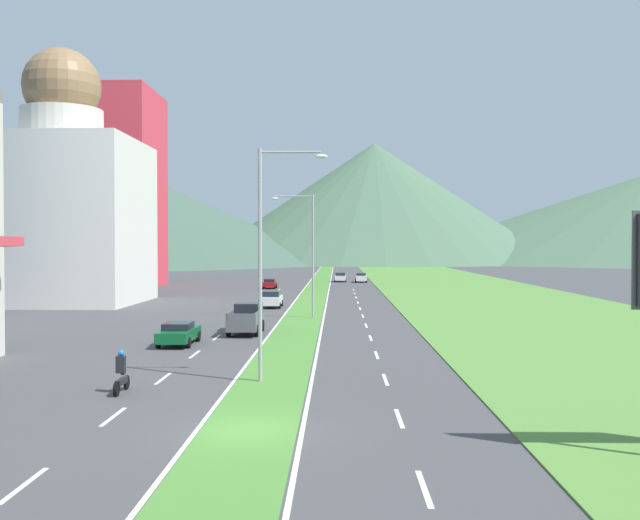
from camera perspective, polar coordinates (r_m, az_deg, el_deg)
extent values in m
plane|color=#424244|center=(24.38, -5.67, -13.41)|extent=(600.00, 600.00, 0.00)
cube|color=#477F33|center=(83.68, -0.61, -2.99)|extent=(3.20, 240.00, 0.06)
cube|color=#518438|center=(85.48, 13.35, -2.93)|extent=(24.00, 240.00, 0.06)
cube|color=silver|center=(20.67, -22.41, -16.17)|extent=(0.16, 2.80, 0.01)
cube|color=silver|center=(27.29, -16.07, -11.85)|extent=(0.16, 2.80, 0.01)
cube|color=silver|center=(34.19, -12.34, -9.17)|extent=(0.16, 2.80, 0.01)
cube|color=silver|center=(41.23, -9.91, -7.38)|extent=(0.16, 2.80, 0.01)
cube|color=silver|center=(48.36, -8.20, -6.11)|extent=(0.16, 2.80, 0.01)
cube|color=silver|center=(55.53, -6.94, -5.16)|extent=(0.16, 2.80, 0.01)
cube|color=silver|center=(62.74, -5.97, -4.42)|extent=(0.16, 2.80, 0.01)
cube|color=silver|center=(69.97, -5.20, -3.84)|extent=(0.16, 2.80, 0.01)
cube|color=silver|center=(77.21, -4.58, -3.36)|extent=(0.16, 2.80, 0.01)
cube|color=silver|center=(84.47, -4.06, -2.97)|extent=(0.16, 2.80, 0.01)
cube|color=silver|center=(91.74, -3.63, -2.64)|extent=(0.16, 2.80, 0.01)
cube|color=silver|center=(99.01, -3.26, -2.36)|extent=(0.16, 2.80, 0.01)
cube|color=silver|center=(19.18, 8.26, -17.48)|extent=(0.16, 2.80, 0.01)
cube|color=silver|center=(26.18, 6.30, -12.37)|extent=(0.16, 2.80, 0.01)
cube|color=silver|center=(33.31, 5.21, -9.43)|extent=(0.16, 2.80, 0.01)
cube|color=silver|center=(40.51, 4.51, -7.52)|extent=(0.16, 2.80, 0.01)
cube|color=silver|center=(47.74, 4.03, -6.19)|extent=(0.16, 2.80, 0.01)
cube|color=silver|center=(55.00, 3.68, -5.21)|extent=(0.16, 2.80, 0.01)
cube|color=silver|center=(62.26, 3.41, -4.46)|extent=(0.16, 2.80, 0.01)
cube|color=silver|center=(69.54, 3.20, -3.87)|extent=(0.16, 2.80, 0.01)
cube|color=silver|center=(76.83, 3.02, -3.38)|extent=(0.16, 2.80, 0.01)
cube|color=silver|center=(84.12, 2.88, -2.99)|extent=(0.16, 2.80, 0.01)
cube|color=silver|center=(91.41, 2.76, -2.65)|extent=(0.16, 2.80, 0.01)
cube|color=silver|center=(98.71, 2.66, -2.37)|extent=(0.16, 2.80, 0.01)
cube|color=silver|center=(83.76, -1.81, -3.00)|extent=(0.16, 240.00, 0.01)
cube|color=silver|center=(83.64, 0.59, -3.01)|extent=(0.16, 240.00, 0.01)
cube|color=silver|center=(80.50, -19.72, 2.86)|extent=(16.02, 16.02, 17.15)
cylinder|color=beige|center=(81.45, -19.77, 10.04)|extent=(8.43, 8.43, 3.21)
sphere|color=olive|center=(82.17, -19.79, 12.80)|extent=(8.02, 8.02, 8.02)
cube|color=#D83847|center=(110.81, -16.63, 5.39)|extent=(14.90, 14.90, 28.67)
cone|color=#3D5647|center=(264.29, -20.43, 4.50)|extent=(198.66, 198.66, 43.36)
cone|color=#47664C|center=(264.43, 4.34, 4.56)|extent=(130.23, 130.23, 43.34)
cylinder|color=#99999E|center=(32.08, -4.78, -0.48)|extent=(0.18, 0.18, 10.42)
cylinder|color=#99999E|center=(32.23, -2.34, 8.55)|extent=(2.74, 0.13, 0.10)
ellipsoid|color=silver|center=(32.16, 0.12, 8.21)|extent=(0.56, 0.28, 0.20)
cylinder|color=#99999E|center=(60.05, -0.56, 0.28)|extent=(0.18, 0.18, 10.36)
cylinder|color=#99999E|center=(60.16, -2.08, 5.08)|extent=(3.19, 0.29, 0.10)
ellipsoid|color=silver|center=(60.17, -3.60, 4.88)|extent=(0.56, 0.28, 0.20)
cube|color=silver|center=(118.14, 3.27, -1.44)|extent=(1.73, 4.03, 0.78)
cube|color=black|center=(118.27, 3.27, -1.14)|extent=(1.49, 1.77, 0.43)
cylinder|color=black|center=(116.94, 3.70, -1.66)|extent=(0.22, 0.64, 0.64)
cylinder|color=black|center=(116.89, 2.89, -1.66)|extent=(0.22, 0.64, 0.64)
cylinder|color=black|center=(119.43, 3.65, -1.60)|extent=(0.22, 0.64, 0.64)
cylinder|color=black|center=(119.38, 2.85, -1.60)|extent=(0.22, 0.64, 0.64)
cube|color=silver|center=(70.84, -3.86, -3.21)|extent=(1.85, 4.63, 0.77)
cube|color=black|center=(70.61, -3.87, -2.70)|extent=(1.59, 2.04, 0.52)
cylinder|color=black|center=(72.38, -4.45, -3.42)|extent=(0.22, 0.64, 0.64)
cylinder|color=black|center=(72.22, -3.05, -3.43)|extent=(0.22, 0.64, 0.64)
cylinder|color=black|center=(69.54, -4.69, -3.61)|extent=(0.22, 0.64, 0.64)
cylinder|color=black|center=(69.37, -3.23, -3.62)|extent=(0.22, 0.64, 0.64)
cube|color=#0C5128|center=(45.31, -11.13, -5.80)|extent=(1.88, 4.78, 0.65)
cube|color=black|center=(45.06, -11.19, -5.15)|extent=(1.61, 2.10, 0.42)
cylinder|color=black|center=(46.98, -11.82, -5.95)|extent=(0.22, 0.64, 0.64)
cylinder|color=black|center=(46.60, -9.65, -6.00)|extent=(0.22, 0.64, 0.64)
cylinder|color=black|center=(44.13, -12.70, -6.42)|extent=(0.22, 0.64, 0.64)
cylinder|color=black|center=(43.72, -10.39, -6.48)|extent=(0.22, 0.64, 0.64)
cube|color=silver|center=(119.93, 1.62, -1.42)|extent=(1.85, 4.49, 0.68)
cube|color=black|center=(120.09, 1.62, -1.13)|extent=(1.59, 1.97, 0.52)
cylinder|color=black|center=(118.57, 2.05, -1.62)|extent=(0.22, 0.64, 0.64)
cylinder|color=black|center=(118.56, 1.19, -1.62)|extent=(0.22, 0.64, 0.64)
cylinder|color=black|center=(121.35, 2.03, -1.55)|extent=(0.22, 0.64, 0.64)
cylinder|color=black|center=(121.34, 1.19, -1.55)|extent=(0.22, 0.64, 0.64)
cube|color=maroon|center=(101.76, -4.00, -1.91)|extent=(1.71, 4.37, 0.60)
cube|color=black|center=(101.56, -4.01, -1.62)|extent=(1.47, 1.92, 0.44)
cylinder|color=black|center=(103.21, -4.39, -2.04)|extent=(0.22, 0.64, 0.64)
cylinder|color=black|center=(103.05, -3.48, -2.04)|extent=(0.22, 0.64, 0.64)
cylinder|color=black|center=(100.52, -4.54, -2.12)|extent=(0.22, 0.64, 0.64)
cylinder|color=black|center=(100.36, -3.61, -2.13)|extent=(0.22, 0.64, 0.64)
cube|color=#515459|center=(50.16, -5.91, -4.92)|extent=(2.00, 5.40, 0.80)
cube|color=black|center=(51.67, -5.68, -3.85)|extent=(1.84, 2.00, 0.80)
cube|color=#515459|center=(49.15, -7.16, -4.33)|extent=(0.10, 3.20, 0.44)
cube|color=#515459|center=(48.90, -4.98, -4.35)|extent=(0.10, 3.20, 0.44)
cube|color=#515459|center=(47.49, -6.31, -4.52)|extent=(1.84, 0.10, 0.44)
cylinder|color=black|center=(51.93, -6.73, -5.16)|extent=(0.26, 0.80, 0.80)
cylinder|color=black|center=(51.70, -4.62, -5.18)|extent=(0.26, 0.80, 0.80)
cylinder|color=black|center=(48.75, -7.27, -5.58)|extent=(0.26, 0.80, 0.80)
cylinder|color=black|center=(48.50, -5.02, -5.61)|extent=(0.26, 0.80, 0.80)
cylinder|color=black|center=(32.04, -15.09, -9.35)|extent=(0.10, 0.60, 0.60)
cylinder|color=black|center=(30.72, -15.84, -9.81)|extent=(0.12, 0.60, 0.60)
cube|color=black|center=(31.35, -15.46, -9.27)|extent=(0.20, 1.12, 0.25)
ellipsoid|color=black|center=(31.48, -15.36, -8.57)|extent=(0.24, 0.44, 0.24)
cube|color=black|center=(31.13, -15.52, -7.99)|extent=(0.36, 0.28, 0.70)
sphere|color=blue|center=(31.11, -15.50, -7.12)|extent=(0.26, 0.26, 0.26)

